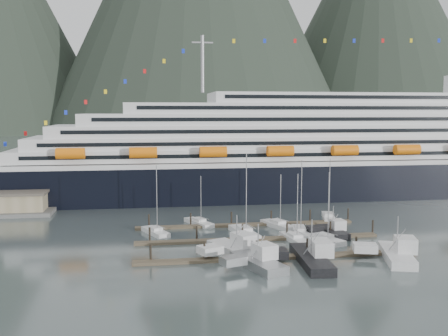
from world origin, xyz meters
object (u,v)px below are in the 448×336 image
at_px(sailboat_a, 156,232).
at_px(sailboat_b, 244,233).
at_px(sailboat_d, 300,232).
at_px(sailboat_h, 324,240).
at_px(trawler_b, 257,261).
at_px(trawler_a, 236,250).
at_px(trawler_c, 310,257).
at_px(sailboat_c, 295,239).
at_px(sailboat_f, 278,225).
at_px(trawler_d, 396,254).
at_px(sailboat_g, 329,217).
at_px(cruise_ship, 335,155).
at_px(trawler_e, 332,231).
at_px(sailboat_e, 199,223).

relative_size(sailboat_a, sailboat_b, 0.85).
xyz_separation_m(sailboat_d, sailboat_h, (2.81, -6.64, -0.00)).
xyz_separation_m(sailboat_d, trawler_b, (-13.54, -20.89, 0.54)).
distance_m(trawler_a, trawler_c, 13.09).
bearing_deg(sailboat_c, sailboat_f, -6.48).
bearing_deg(sailboat_f, trawler_d, -174.61).
bearing_deg(sailboat_d, sailboat_g, -28.03).
bearing_deg(sailboat_d, trawler_a, 141.40).
distance_m(sailboat_h, trawler_d, 15.52).
height_order(cruise_ship, sailboat_f, cruise_ship).
xyz_separation_m(cruise_ship, trawler_c, (-29.99, -68.49, -11.04)).
distance_m(sailboat_c, sailboat_g, 23.32).
height_order(sailboat_g, trawler_b, sailboat_g).
relative_size(trawler_b, trawler_d, 0.88).
height_order(trawler_b, trawler_c, trawler_c).
relative_size(trawler_b, trawler_e, 1.24).
bearing_deg(sailboat_b, sailboat_g, -70.28).
xyz_separation_m(sailboat_c, sailboat_e, (-16.78, 17.64, -0.03)).
height_order(cruise_ship, trawler_d, cruise_ship).
distance_m(sailboat_h, trawler_b, 21.70).
bearing_deg(trawler_e, trawler_a, 115.87).
bearing_deg(sailboat_a, sailboat_d, -121.71).
distance_m(sailboat_a, sailboat_c, 28.32).
xyz_separation_m(sailboat_b, trawler_a, (-4.26, -14.47, 0.51)).
xyz_separation_m(sailboat_f, trawler_b, (-10.64, -27.92, 0.55)).
xyz_separation_m(sailboat_d, sailboat_f, (-2.90, 7.03, -0.01)).
height_order(sailboat_a, trawler_c, sailboat_a).
bearing_deg(trawler_b, sailboat_b, -24.36).
bearing_deg(trawler_b, sailboat_f, -39.72).
xyz_separation_m(sailboat_f, trawler_e, (9.15, -8.68, 0.44)).
bearing_deg(trawler_d, trawler_a, 92.11).
distance_m(sailboat_a, sailboat_e, 12.38).
bearing_deg(cruise_ship, trawler_d, -102.29).
xyz_separation_m(sailboat_b, sailboat_g, (22.39, 12.39, -0.04)).
relative_size(sailboat_b, sailboat_f, 1.43).
bearing_deg(trawler_c, trawler_d, -85.91).
xyz_separation_m(trawler_b, trawler_c, (9.12, 0.88, 0.03)).
xyz_separation_m(trawler_c, trawler_e, (10.66, 18.37, -0.14)).
relative_size(sailboat_a, sailboat_e, 1.29).
xyz_separation_m(sailboat_f, trawler_c, (-1.52, -27.05, 0.58)).
bearing_deg(trawler_b, sailboat_e, -8.70).
relative_size(sailboat_b, trawler_d, 1.21).
relative_size(cruise_ship, sailboat_f, 17.29).
bearing_deg(trawler_a, trawler_e, -85.09).
height_order(sailboat_b, sailboat_h, sailboat_b).
relative_size(trawler_d, trawler_e, 1.41).
relative_size(sailboat_b, trawler_a, 1.19).
distance_m(sailboat_b, trawler_b, 22.13).
xyz_separation_m(sailboat_b, sailboat_d, (11.42, -1.13, -0.03)).
xyz_separation_m(sailboat_c, trawler_a, (-12.97, -7.96, 0.55)).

